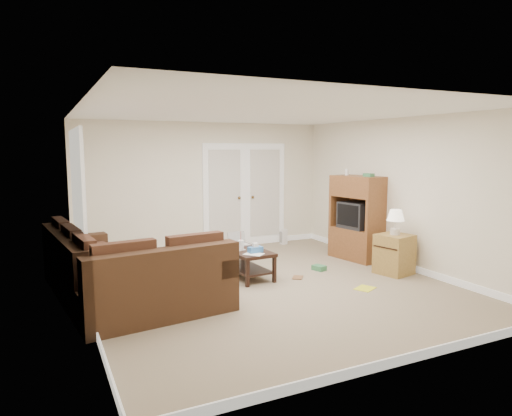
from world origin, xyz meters
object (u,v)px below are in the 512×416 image
sectional_sofa (118,277)px  side_cabinet (394,251)px  coffee_table (245,261)px  tv_armoire (357,217)px

sectional_sofa → side_cabinet: side_cabinet is taller
coffee_table → side_cabinet: size_ratio=1.07×
coffee_table → side_cabinet: (2.22, -0.89, 0.13)m
tv_armoire → coffee_table: bearing=175.2°
sectional_sofa → coffee_table: (1.99, 0.41, -0.10)m
coffee_table → sectional_sofa: bearing=-172.5°
sectional_sofa → side_cabinet: bearing=-13.5°
coffee_table → tv_armoire: bearing=0.4°
tv_armoire → side_cabinet: tv_armoire is taller
side_cabinet → tv_armoire: bearing=72.3°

